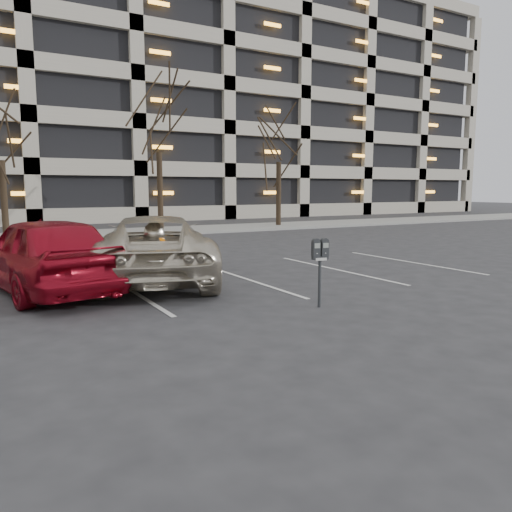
{
  "coord_description": "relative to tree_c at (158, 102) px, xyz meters",
  "views": [
    {
      "loc": [
        -4.29,
        -8.16,
        2.16
      ],
      "look_at": [
        -0.07,
        -0.78,
        1.02
      ],
      "focal_mm": 35.0,
      "sensor_mm": 36.0,
      "label": 1
    }
  ],
  "objects": [
    {
      "name": "suv_silver",
      "position": [
        -4.57,
        -12.83,
        -5.59
      ],
      "size": [
        4.18,
        6.12,
        1.56
      ],
      "rotation": [
        0.0,
        0.0,
        2.83
      ],
      "color": "beige",
      "rests_on": "ground"
    },
    {
      "name": "tree_d",
      "position": [
        7.0,
        0.0,
        -0.46
      ],
      "size": [
        3.59,
        3.59,
        8.17
      ],
      "color": "black",
      "rests_on": "ground"
    },
    {
      "name": "car_red",
      "position": [
        -6.99,
        -13.02,
        -5.55
      ],
      "size": [
        2.78,
        5.08,
        1.64
      ],
      "primitive_type": "imported",
      "rotation": [
        0.0,
        0.0,
        3.32
      ],
      "color": "maroon",
      "rests_on": "ground"
    },
    {
      "name": "stall_lines",
      "position": [
        -5.4,
        -13.7,
        -6.36
      ],
      "size": [
        16.9,
        5.2,
        0.0
      ],
      "color": "silver",
      "rests_on": "ground"
    },
    {
      "name": "tree_c",
      "position": [
        0.0,
        0.0,
        0.0
      ],
      "size": [
        3.87,
        3.87,
        8.81
      ],
      "color": "black",
      "rests_on": "ground"
    },
    {
      "name": "ground",
      "position": [
        -4.0,
        -16.0,
        -6.37
      ],
      "size": [
        140.0,
        140.0,
        0.0
      ],
      "primitive_type": "plane",
      "color": "#28282B",
      "rests_on": "ground"
    },
    {
      "name": "parking_meter",
      "position": [
        -2.81,
        -16.93,
        -5.41
      ],
      "size": [
        0.34,
        0.18,
        1.25
      ],
      "rotation": [
        0.0,
        0.0,
        -0.2
      ],
      "color": "black",
      "rests_on": "ground"
    },
    {
      "name": "parking_garage",
      "position": [
        8.0,
        17.84,
        2.9
      ],
      "size": [
        52.0,
        20.0,
        19.0
      ],
      "color": "black",
      "rests_on": "ground"
    },
    {
      "name": "sidewalk",
      "position": [
        -4.0,
        0.0,
        -6.31
      ],
      "size": [
        80.0,
        4.0,
        0.12
      ],
      "primitive_type": "cube",
      "color": "gray",
      "rests_on": "ground"
    }
  ]
}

